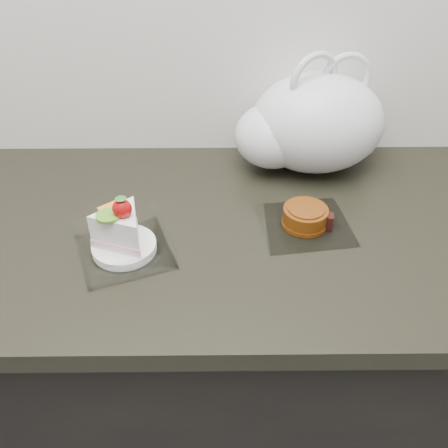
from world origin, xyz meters
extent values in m
cube|color=black|center=(0.00, 1.69, 0.43)|extent=(2.00, 0.60, 0.86)
cube|color=black|center=(0.00, 1.69, 0.88)|extent=(2.04, 0.64, 0.04)
cube|color=white|center=(-0.07, 1.61, 0.90)|extent=(0.21, 0.21, 0.00)
cylinder|color=white|center=(-0.07, 1.61, 0.91)|extent=(0.12, 0.12, 0.02)
ellipsoid|color=red|center=(-0.06, 1.60, 1.01)|extent=(0.03, 0.03, 0.04)
cone|color=#2D7223|center=(-0.06, 1.60, 1.02)|extent=(0.02, 0.02, 0.01)
cylinder|color=#68AD32|center=(-0.08, 1.59, 0.99)|extent=(0.04, 0.04, 0.01)
cube|color=orange|center=(-0.08, 1.62, 0.99)|extent=(0.05, 0.05, 0.01)
cube|color=white|center=(0.28, 1.69, 0.90)|extent=(0.20, 0.19, 0.00)
cylinder|color=#77350E|center=(0.28, 1.69, 0.92)|extent=(0.11, 0.11, 0.04)
cylinder|color=#77350E|center=(0.28, 1.69, 0.91)|extent=(0.12, 0.12, 0.01)
cylinder|color=#77350E|center=(0.28, 1.69, 0.94)|extent=(0.09, 0.09, 0.00)
cube|color=black|center=(0.32, 1.67, 0.92)|extent=(0.03, 0.03, 0.03)
ellipsoid|color=silver|center=(0.33, 1.91, 1.01)|extent=(0.35, 0.31, 0.22)
ellipsoid|color=silver|center=(0.23, 1.90, 0.99)|extent=(0.21, 0.20, 0.14)
torus|color=silver|center=(0.31, 1.90, 1.11)|extent=(0.11, 0.07, 0.12)
torus|color=silver|center=(0.38, 1.93, 1.11)|extent=(0.11, 0.03, 0.11)
camera|label=1|loc=(0.11, 0.90, 1.51)|focal=40.00mm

